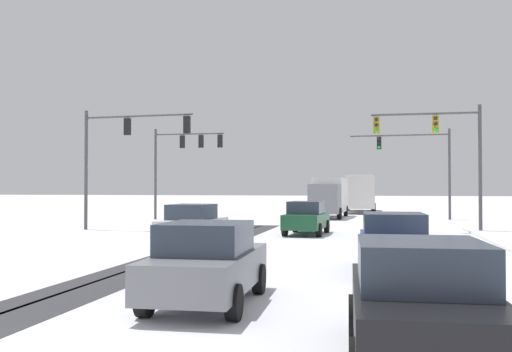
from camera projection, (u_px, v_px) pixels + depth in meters
The scene contains 13 objects.
wheel_track_left_lane at pixel (196, 253), 19.82m from camera, with size 1.17×29.31×0.01m, color #38383D.
wheel_track_right_lane at pixel (173, 252), 20.00m from camera, with size 0.78×29.31×0.01m, color #38383D.
traffic_signal_near_right at pixel (441, 142), 29.01m from camera, with size 5.49×0.40×6.50m.
traffic_signal_near_left at pixel (122, 144), 30.37m from camera, with size 6.32×0.61×6.50m.
traffic_signal_far_right at pixel (420, 157), 40.87m from camera, with size 7.10×0.44×6.50m.
traffic_signal_far_left at pixel (182, 153), 40.33m from camera, with size 5.16×0.39×6.50m.
car_dark_green_lead at pixel (306, 218), 27.60m from camera, with size 2.02×4.19×1.62m.
car_white_second at pixel (193, 224), 22.86m from camera, with size 2.00×4.18×1.62m.
car_blue_third at pixel (393, 243), 15.12m from camera, with size 1.95×4.16×1.62m.
car_grey_fourth at pixel (207, 263), 11.11m from camera, with size 1.94×4.15×1.62m.
car_black_fifth at pixel (420, 302), 7.34m from camera, with size 1.98×4.17×1.62m.
bus_oncoming at pixel (360, 191), 52.65m from camera, with size 2.84×11.05×3.38m.
box_truck_delivery at pixel (329, 196), 43.04m from camera, with size 2.56×7.49×3.02m.
Camera 1 is at (5.12, -5.69, 2.30)m, focal length 39.74 mm.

